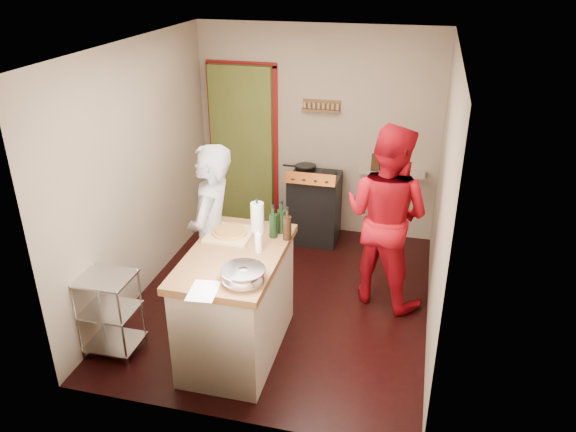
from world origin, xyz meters
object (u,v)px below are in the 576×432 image
object	(u,v)px
stove	(314,206)
wire_shelving	(109,311)
island	(237,301)
person_stripe	(212,237)
person_red	(386,216)

from	to	relation	value
stove	wire_shelving	distance (m)	2.94
island	person_stripe	distance (m)	0.69
island	person_red	size ratio (longest dim) A/B	0.76
person_red	wire_shelving	bearing A→B (deg)	57.07
island	person_red	world-z (taller)	person_red
wire_shelving	person_red	xyz separation A→B (m)	(2.28, 1.49, 0.51)
stove	island	bearing A→B (deg)	-95.58
stove	person_red	world-z (taller)	person_red
person_stripe	person_red	distance (m)	1.74
person_red	stove	bearing A→B (deg)	-26.10
wire_shelving	island	size ratio (longest dim) A/B	0.55
person_stripe	person_red	xyz separation A→B (m)	(1.56, 0.76, 0.04)
wire_shelving	person_red	bearing A→B (deg)	33.12
stove	person_red	distance (m)	1.56
wire_shelving	person_red	world-z (taller)	person_red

